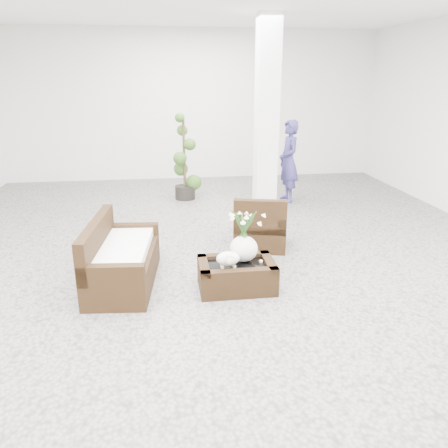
{
  "coord_description": "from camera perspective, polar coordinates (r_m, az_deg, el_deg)",
  "views": [
    {
      "loc": [
        -0.74,
        -5.49,
        2.45
      ],
      "look_at": [
        0.0,
        -0.1,
        0.62
      ],
      "focal_mm": 35.54,
      "sensor_mm": 36.0,
      "label": 1
    }
  ],
  "objects": [
    {
      "name": "shopper",
      "position": [
        9.04,
        8.3,
        7.98
      ],
      "size": [
        0.42,
        0.61,
        1.63
      ],
      "primitive_type": "imported",
      "rotation": [
        0.0,
        0.0,
        -1.52
      ],
      "color": "navy",
      "rests_on": "ground"
    },
    {
      "name": "armchair",
      "position": [
        6.6,
        4.75,
        0.43
      ],
      "size": [
        0.91,
        0.88,
        0.8
      ],
      "primitive_type": "cube",
      "rotation": [
        0.0,
        0.0,
        2.89
      ],
      "color": "#321F0E",
      "rests_on": "ground"
    },
    {
      "name": "column",
      "position": [
        8.54,
        5.5,
        13.81
      ],
      "size": [
        0.4,
        0.4,
        3.5
      ],
      "primitive_type": "cube",
      "color": "white",
      "rests_on": "ground"
    },
    {
      "name": "planter_narcissus",
      "position": [
        5.25,
        2.58,
        -0.71
      ],
      "size": [
        0.44,
        0.44,
        0.8
      ],
      "primitive_type": null,
      "color": "white",
      "rests_on": "coffee_table"
    },
    {
      "name": "topiary",
      "position": [
        9.12,
        -5.14,
        8.47
      ],
      "size": [
        0.46,
        0.46,
        1.72
      ],
      "primitive_type": null,
      "color": "#294817",
      "rests_on": "ground"
    },
    {
      "name": "sheep_figurine",
      "position": [
        5.14,
        0.51,
        -4.66
      ],
      "size": [
        0.28,
        0.23,
        0.21
      ],
      "primitive_type": "ellipsoid",
      "color": "white",
      "rests_on": "coffee_table"
    },
    {
      "name": "tealight",
      "position": [
        5.36,
        4.79,
        -4.78
      ],
      "size": [
        0.04,
        0.04,
        0.03
      ],
      "primitive_type": "cylinder",
      "color": "white",
      "rests_on": "coffee_table"
    },
    {
      "name": "loveseat",
      "position": [
        5.53,
        -12.9,
        -3.63
      ],
      "size": [
        0.86,
        1.57,
        0.8
      ],
      "primitive_type": "cube",
      "rotation": [
        0.0,
        0.0,
        1.47
      ],
      "color": "#321F0E",
      "rests_on": "ground"
    },
    {
      "name": "ground",
      "position": [
        6.05,
        -0.13,
        -5.27
      ],
      "size": [
        11.0,
        11.0,
        0.0
      ],
      "primitive_type": "plane",
      "color": "gray",
      "rests_on": "ground"
    },
    {
      "name": "coffee_table",
      "position": [
        5.36,
        1.63,
        -6.74
      ],
      "size": [
        0.9,
        0.6,
        0.31
      ],
      "primitive_type": "cube",
      "color": "#321F0E",
      "rests_on": "ground"
    }
  ]
}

